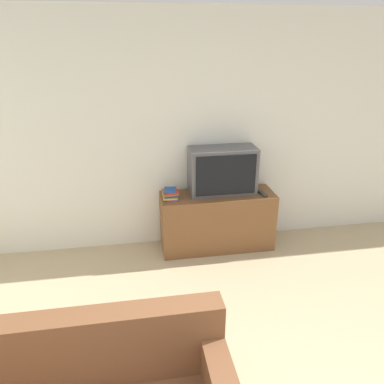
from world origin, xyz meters
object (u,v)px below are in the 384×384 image
television (222,171)px  remote_on_stand (262,194)px  tv_stand (217,221)px  book_stack (170,194)px

television → remote_on_stand: (0.43, -0.14, -0.25)m
tv_stand → remote_on_stand: bearing=-10.5°
tv_stand → television: size_ratio=1.74×
tv_stand → television: (0.06, 0.05, 0.59)m
remote_on_stand → television: bearing=161.7°
television → tv_stand: bearing=-138.1°
tv_stand → television: bearing=41.9°
tv_stand → remote_on_stand: remote_on_stand is taller
television → remote_on_stand: size_ratio=4.13×
television → book_stack: bearing=-173.2°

